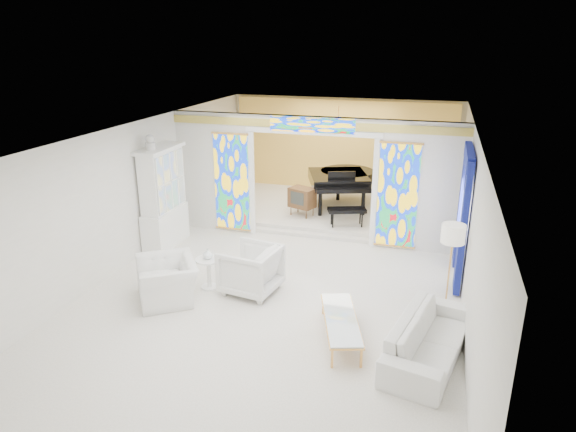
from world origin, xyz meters
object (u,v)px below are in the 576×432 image
(china_cabinet, at_px, (163,198))
(grand_piano, at_px, (343,179))
(coffee_table, at_px, (341,320))
(tv_console, at_px, (302,198))
(armchair_right, at_px, (251,269))
(sofa, at_px, (429,338))
(armchair_left, at_px, (167,280))

(china_cabinet, height_order, grand_piano, china_cabinet)
(coffee_table, relative_size, tv_console, 2.33)
(armchair_right, distance_m, sofa, 3.64)
(china_cabinet, xyz_separation_m, tv_console, (2.67, 2.51, -0.50))
(armchair_right, xyz_separation_m, coffee_table, (2.00, -1.15, -0.12))
(armchair_left, bearing_deg, tv_console, 129.45)
(china_cabinet, distance_m, sofa, 6.89)
(armchair_right, bearing_deg, coffee_table, 68.98)
(armchair_right, relative_size, tv_console, 1.33)
(armchair_right, distance_m, coffee_table, 2.31)
(china_cabinet, relative_size, sofa, 1.18)
(china_cabinet, distance_m, armchair_left, 2.88)
(china_cabinet, xyz_separation_m, armchair_left, (1.37, -2.40, -0.78))
(sofa, bearing_deg, coffee_table, 96.93)
(china_cabinet, xyz_separation_m, armchair_right, (2.77, -1.67, -0.70))
(coffee_table, height_order, tv_console, tv_console)
(china_cabinet, height_order, sofa, china_cabinet)
(armchair_left, bearing_deg, sofa, 47.69)
(china_cabinet, height_order, tv_console, china_cabinet)
(grand_piano, height_order, tv_console, grand_piano)
(coffee_table, bearing_deg, tv_console, 111.42)
(armchair_right, xyz_separation_m, sofa, (3.40, -1.29, -0.13))
(coffee_table, bearing_deg, armchair_left, 173.08)
(armchair_right, bearing_deg, grand_piano, -179.39)
(sofa, bearing_deg, armchair_right, 81.93)
(sofa, xyz_separation_m, tv_console, (-3.49, 5.47, 0.34))
(armchair_left, distance_m, sofa, 4.83)
(coffee_table, bearing_deg, sofa, -5.77)
(china_cabinet, bearing_deg, armchair_left, -60.26)
(armchair_right, distance_m, grand_piano, 5.41)
(armchair_left, relative_size, tv_console, 1.56)
(armchair_left, relative_size, sofa, 0.52)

